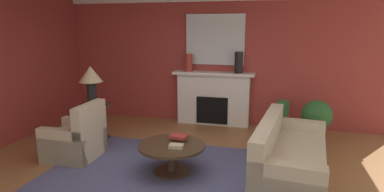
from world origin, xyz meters
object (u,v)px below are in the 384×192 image
object	(u,v)px
fireplace	(213,100)
table_lamp	(91,78)
sofa	(288,158)
vase_tall_corner	(282,117)
vase_mantel_left	(189,63)
coffee_table	(172,152)
side_table	(94,120)
vase_mantel_right	(239,63)
mantel_mirror	(215,40)
potted_plant	(316,118)
armchair_near_window	(76,140)

from	to	relation	value
fireplace	table_lamp	xyz separation A→B (m)	(-2.03, -1.62, 0.66)
sofa	vase_tall_corner	xyz separation A→B (m)	(-0.06, 2.03, 0.05)
fireplace	vase_mantel_left	xyz separation A→B (m)	(-0.55, -0.05, 0.82)
coffee_table	table_lamp	bearing A→B (deg)	152.70
sofa	side_table	world-z (taller)	sofa
fireplace	vase_mantel_left	bearing A→B (deg)	-174.86
coffee_table	side_table	xyz separation A→B (m)	(-1.91, 0.99, 0.06)
vase_tall_corner	vase_mantel_right	distance (m)	1.46
table_lamp	fireplace	bearing A→B (deg)	38.49
mantel_mirror	table_lamp	distance (m)	2.76
mantel_mirror	table_lamp	bearing A→B (deg)	-139.49
mantel_mirror	potted_plant	distance (m)	2.67
armchair_near_window	sofa	bearing A→B (deg)	2.34
armchair_near_window	side_table	world-z (taller)	armchair_near_window
armchair_near_window	table_lamp	xyz separation A→B (m)	(-0.19, 0.85, 0.92)
side_table	vase_mantel_left	bearing A→B (deg)	46.57
vase_mantel_right	sofa	bearing A→B (deg)	-65.99
mantel_mirror	side_table	size ratio (longest dim) A/B	1.85
armchair_near_window	side_table	bearing A→B (deg)	102.34
side_table	vase_tall_corner	distance (m)	3.78
fireplace	sofa	distance (m)	2.82
vase_tall_corner	side_table	bearing A→B (deg)	-159.58
coffee_table	sofa	bearing A→B (deg)	9.36
armchair_near_window	coffee_table	size ratio (longest dim) A/B	0.95
vase_mantel_right	side_table	bearing A→B (deg)	-148.75
sofa	armchair_near_window	bearing A→B (deg)	-177.66
vase_mantel_right	vase_mantel_left	distance (m)	1.10
mantel_mirror	sofa	distance (m)	3.31
coffee_table	vase_mantel_left	bearing A→B (deg)	99.53
fireplace	side_table	bearing A→B (deg)	-141.51
sofa	vase_tall_corner	world-z (taller)	sofa
armchair_near_window	vase_tall_corner	xyz separation A→B (m)	(3.36, 2.17, 0.04)
armchair_near_window	table_lamp	bearing A→B (deg)	102.34
armchair_near_window	vase_tall_corner	size ratio (longest dim) A/B	1.36
vase_tall_corner	vase_mantel_left	world-z (taller)	vase_mantel_left
armchair_near_window	vase_mantel_left	bearing A→B (deg)	61.75
sofa	table_lamp	world-z (taller)	table_lamp
fireplace	side_table	size ratio (longest dim) A/B	2.57
side_table	vase_mantel_right	size ratio (longest dim) A/B	1.54
table_lamp	vase_mantel_right	distance (m)	3.03
fireplace	table_lamp	size ratio (longest dim) A/B	2.40
fireplace	armchair_near_window	bearing A→B (deg)	-126.85
sofa	vase_tall_corner	size ratio (longest dim) A/B	3.13
side_table	vase_mantel_left	size ratio (longest dim) A/B	1.80
sofa	potted_plant	distance (m)	1.71
sofa	coffee_table	world-z (taller)	sofa
side_table	table_lamp	xyz separation A→B (m)	(0.00, 0.00, 0.82)
sofa	coffee_table	distance (m)	1.71
fireplace	coffee_table	xyz separation A→B (m)	(-0.12, -2.61, -0.23)
fireplace	sofa	xyz separation A→B (m)	(1.57, -2.33, -0.27)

